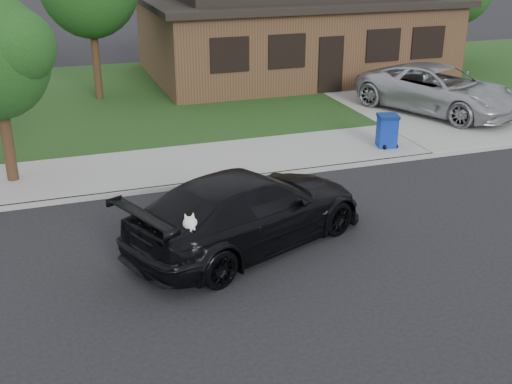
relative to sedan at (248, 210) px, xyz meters
name	(u,v)px	position (x,y,z in m)	size (l,w,h in m)	color
ground	(375,226)	(2.91, -0.05, -0.78)	(120.00, 120.00, 0.00)	black
sidewalk	(291,153)	(2.91, 4.95, -0.72)	(60.00, 3.00, 0.12)	gray
curb	(312,170)	(2.91, 3.45, -0.72)	(60.00, 0.12, 0.12)	gray
lawn	(216,91)	(2.91, 12.95, -0.71)	(60.00, 13.00, 0.13)	#193814
driveway	(388,96)	(8.91, 9.95, -0.71)	(4.50, 13.00, 0.14)	gray
sedan	(248,210)	(0.00, 0.00, 0.00)	(5.77, 4.12, 1.55)	black
minivan	(439,89)	(9.23, 7.19, 0.15)	(2.60, 5.65, 1.57)	#A3A6AA
recycling_bin	(387,130)	(5.71, 4.45, -0.18)	(0.70, 0.70, 0.95)	#0D2B97
house	(292,26)	(6.91, 14.95, 1.36)	(12.60, 8.60, 4.65)	#422B1C
tree_2	(0,55)	(-4.47, 5.06, 2.49)	(2.73, 2.60, 4.59)	#332114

